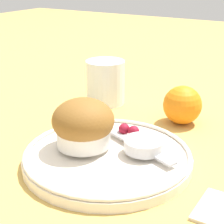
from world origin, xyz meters
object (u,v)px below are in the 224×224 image
Objects in this scene: muffin at (83,124)px; juice_glass at (105,82)px; butter_knife at (126,138)px; orange_fruit at (182,105)px.

muffin reaches higher than juice_glass.
juice_glass is (-0.14, 0.17, 0.02)m from butter_knife.
muffin is at bearing -111.50° from butter_knife.
muffin is 1.31× the size of orange_fruit.
butter_knife is 2.75× the size of orange_fruit.
butter_knife is 0.22m from juice_glass.
orange_fruit is (0.03, 0.15, 0.01)m from butter_knife.
juice_glass reaches higher than orange_fruit.
butter_knife is at bearing -49.10° from juice_glass.
butter_knife is (0.04, 0.05, -0.03)m from muffin.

